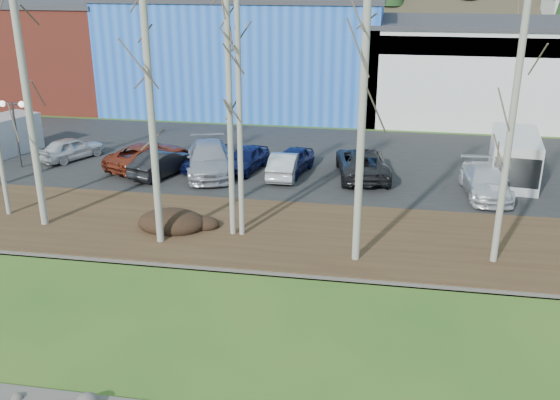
% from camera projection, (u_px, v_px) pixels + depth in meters
% --- Properties ---
extents(river, '(80.00, 8.00, 0.90)m').
position_uv_depth(river, '(218.00, 328.00, 19.11)').
color(river, black).
rests_on(river, ground).
extents(far_bank_rocks, '(80.00, 0.80, 0.46)m').
position_uv_depth(far_bank_rocks, '(247.00, 268.00, 22.89)').
color(far_bank_rocks, '#47423D').
rests_on(far_bank_rocks, ground).
extents(far_bank, '(80.00, 7.00, 0.15)m').
position_uv_depth(far_bank, '(264.00, 232.00, 25.81)').
color(far_bank, '#382616').
rests_on(far_bank, ground).
extents(parking_lot, '(80.00, 14.00, 0.14)m').
position_uv_depth(parking_lot, '(300.00, 159.00, 35.49)').
color(parking_lot, black).
rests_on(parking_lot, ground).
extents(building_brick, '(16.32, 12.24, 7.80)m').
position_uv_depth(building_brick, '(34.00, 50.00, 50.87)').
color(building_brick, '#9C382A').
rests_on(building_brick, ground).
extents(building_blue, '(20.40, 12.24, 8.30)m').
position_uv_depth(building_blue, '(249.00, 52.00, 47.91)').
color(building_blue, blue).
rests_on(building_blue, ground).
extents(building_white, '(18.36, 12.24, 6.80)m').
position_uv_depth(building_white, '(491.00, 68.00, 45.28)').
color(building_white, silver).
rests_on(building_white, ground).
extents(dirt_mound, '(2.87, 2.02, 0.56)m').
position_uv_depth(dirt_mound, '(172.00, 221.00, 26.00)').
color(dirt_mound, black).
rests_on(dirt_mound, far_bank).
extents(birch_2, '(0.30, 0.30, 10.16)m').
position_uv_depth(birch_2, '(28.00, 105.00, 24.69)').
color(birch_2, '#ABA89B').
rests_on(birch_2, far_bank).
extents(birch_3, '(0.23, 0.23, 9.97)m').
position_uv_depth(birch_3, '(230.00, 113.00, 23.77)').
color(birch_3, '#ABA89B').
rests_on(birch_3, far_bank).
extents(birch_4, '(0.28, 0.28, 10.23)m').
position_uv_depth(birch_4, '(151.00, 115.00, 23.02)').
color(birch_4, '#ABA89B').
rests_on(birch_4, far_bank).
extents(birch_5, '(0.21, 0.21, 9.99)m').
position_uv_depth(birch_5, '(239.00, 114.00, 23.70)').
color(birch_5, '#ABA89B').
rests_on(birch_5, far_bank).
extents(birch_6, '(0.28, 0.28, 10.98)m').
position_uv_depth(birch_6, '(362.00, 114.00, 21.38)').
color(birch_6, '#ABA89B').
rests_on(birch_6, far_bank).
extents(birch_7, '(0.25, 0.25, 10.13)m').
position_uv_depth(birch_7, '(511.00, 128.00, 21.37)').
color(birch_7, '#ABA89B').
rests_on(birch_7, far_bank).
extents(street_lamp, '(1.39, 0.37, 3.64)m').
position_uv_depth(street_lamp, '(14.00, 115.00, 32.87)').
color(street_lamp, '#262628').
rests_on(street_lamp, parking_lot).
extents(car_0, '(3.05, 3.99, 1.27)m').
position_uv_depth(car_0, '(71.00, 148.00, 35.08)').
color(car_0, silver).
rests_on(car_0, parking_lot).
extents(car_1, '(2.61, 4.24, 1.32)m').
position_uv_depth(car_1, '(162.00, 163.00, 32.38)').
color(car_1, black).
rests_on(car_1, parking_lot).
extents(car_2, '(4.18, 5.50, 1.39)m').
position_uv_depth(car_2, '(149.00, 156.00, 33.53)').
color(car_2, maroon).
rests_on(car_2, parking_lot).
extents(car_3, '(3.71, 5.86, 1.58)m').
position_uv_depth(car_3, '(209.00, 159.00, 32.65)').
color(car_3, '#A7A8B0').
rests_on(car_3, parking_lot).
extents(car_4, '(2.28, 3.99, 1.28)m').
position_uv_depth(car_4, '(246.00, 159.00, 33.15)').
color(car_4, '#0D1545').
rests_on(car_4, parking_lot).
extents(car_5, '(1.39, 3.92, 1.29)m').
position_uv_depth(car_5, '(285.00, 164.00, 32.19)').
color(car_5, silver).
rests_on(car_5, parking_lot).
extents(car_6, '(3.24, 5.58, 1.46)m').
position_uv_depth(car_6, '(362.00, 163.00, 32.17)').
color(car_6, '#242426').
rests_on(car_6, parking_lot).
extents(car_7, '(2.28, 4.85, 1.37)m').
position_uv_depth(car_7, '(485.00, 181.00, 29.56)').
color(car_7, silver).
rests_on(car_7, parking_lot).
extents(car_8, '(2.28, 3.99, 1.28)m').
position_uv_depth(car_8, '(207.00, 157.00, 33.49)').
color(car_8, '#0D1545').
rests_on(car_8, parking_lot).
extents(car_9, '(2.28, 3.99, 1.28)m').
position_uv_depth(car_9, '(292.00, 161.00, 32.75)').
color(car_9, '#0D1545').
rests_on(car_9, parking_lot).
extents(van_white, '(2.85, 5.54, 2.32)m').
position_uv_depth(van_white, '(514.00, 159.00, 31.40)').
color(van_white, white).
rests_on(van_white, parking_lot).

